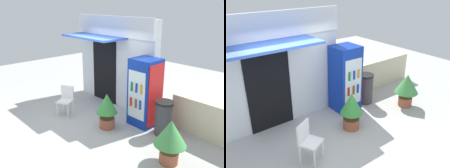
# 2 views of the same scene
# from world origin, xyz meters

# --- Properties ---
(ground) EXTENTS (16.00, 16.00, 0.00)m
(ground) POSITION_xyz_m (0.00, 0.00, 0.00)
(ground) COLOR #B2B2AD
(storefront_building) EXTENTS (3.25, 1.20, 2.84)m
(storefront_building) POSITION_xyz_m (-0.24, 1.61, 1.49)
(storefront_building) COLOR silver
(storefront_building) RESTS_ON ground
(drink_cooler) EXTENTS (0.72, 0.73, 1.85)m
(drink_cooler) POSITION_xyz_m (1.45, 1.13, 0.93)
(drink_cooler) COLOR #0C2D9E
(drink_cooler) RESTS_ON ground
(plastic_chair) EXTENTS (0.54, 0.54, 0.87)m
(plastic_chair) POSITION_xyz_m (-0.53, -0.09, 0.51)
(plastic_chair) COLOR white
(plastic_chair) RESTS_ON ground
(potted_plant_near_shop) EXTENTS (0.56, 0.56, 0.97)m
(potted_plant_near_shop) POSITION_xyz_m (0.92, 0.25, 0.58)
(potted_plant_near_shop) COLOR #995138
(potted_plant_near_shop) RESTS_ON ground
(potted_plant_curbside) EXTENTS (0.67, 0.67, 0.98)m
(potted_plant_curbside) POSITION_xyz_m (2.94, 0.16, 0.62)
(potted_plant_curbside) COLOR #995138
(potted_plant_curbside) RESTS_ON ground
(trash_bin) EXTENTS (0.46, 0.46, 0.90)m
(trash_bin) POSITION_xyz_m (2.16, 1.05, 0.45)
(trash_bin) COLOR #38383D
(trash_bin) RESTS_ON ground
(stone_boundary_wall) EXTENTS (2.68, 0.24, 0.93)m
(stone_boundary_wall) POSITION_xyz_m (3.39, 1.69, 0.47)
(stone_boundary_wall) COLOR beige
(stone_boundary_wall) RESTS_ON ground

